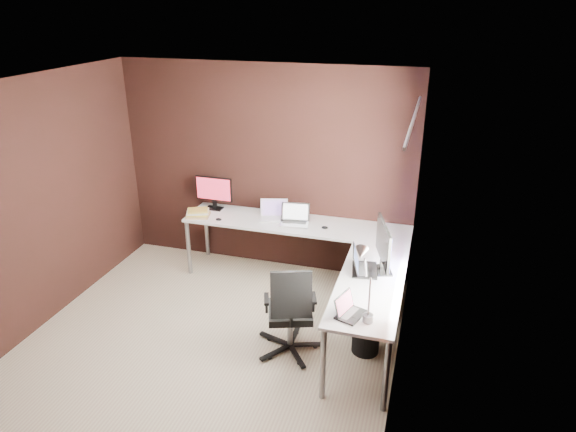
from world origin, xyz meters
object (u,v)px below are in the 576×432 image
object	(u,v)px
laptop_silver	(295,219)
office_chair	(290,326)
desk_lamp	(364,274)
drawer_pedestal	(371,281)
monitor_left	(214,191)
laptop_black_big	(361,266)
wastebasket	(366,338)
laptop_white	(274,214)
laptop_black_small	(348,310)
monitor_right	(383,245)
book_stack	(198,213)

from	to	relation	value
laptop_silver	office_chair	xyz separation A→B (m)	(0.34, -1.37, -0.50)
desk_lamp	office_chair	xyz separation A→B (m)	(-0.70, 0.31, -0.85)
drawer_pedestal	monitor_left	world-z (taller)	monitor_left
desk_lamp	laptop_black_big	bearing A→B (deg)	100.74
drawer_pedestal	desk_lamp	size ratio (longest dim) A/B	0.95
monitor_left	wastebasket	xyz separation A→B (m)	(2.12, -1.32, -0.81)
laptop_white	laptop_silver	bearing A→B (deg)	-29.22
office_chair	laptop_black_big	bearing A→B (deg)	19.44
laptop_black_small	wastebasket	size ratio (longest dim) A/B	1.01
monitor_right	wastebasket	distance (m)	0.91
drawer_pedestal	office_chair	size ratio (longest dim) A/B	0.63
monitor_left	laptop_silver	bearing A→B (deg)	-7.16
office_chair	wastebasket	xyz separation A→B (m)	(0.70, 0.20, -0.13)
monitor_left	laptop_black_small	size ratio (longest dim) A/B	1.54
monitor_right	book_stack	world-z (taller)	monitor_right
laptop_white	wastebasket	world-z (taller)	laptop_white
laptop_white	laptop_black_big	world-z (taller)	laptop_black_big
drawer_pedestal	wastebasket	world-z (taller)	drawer_pedestal
laptop_white	laptop_black_small	size ratio (longest dim) A/B	1.22
monitor_left	laptop_white	distance (m)	0.83
laptop_black_small	wastebasket	xyz separation A→B (m)	(0.10, 0.52, -0.62)
monitor_right	desk_lamp	size ratio (longest dim) A/B	0.92
laptop_black_small	laptop_white	bearing A→B (deg)	53.43
wastebasket	laptop_silver	bearing A→B (deg)	131.51
monitor_left	laptop_black_big	distance (m)	2.27
monitor_right	laptop_black_small	world-z (taller)	monitor_right
desk_lamp	monitor_right	bearing A→B (deg)	86.92
office_chair	laptop_black_small	bearing A→B (deg)	-47.19
laptop_black_big	laptop_white	bearing A→B (deg)	41.85
monitor_left	book_stack	world-z (taller)	monitor_left
laptop_silver	book_stack	world-z (taller)	laptop_silver
desk_lamp	book_stack	bearing A→B (deg)	147.12
drawer_pedestal	laptop_white	distance (m)	1.39
monitor_right	laptop_white	size ratio (longest dim) A/B	1.55
laptop_black_small	drawer_pedestal	bearing A→B (deg)	17.43
monitor_right	laptop_silver	world-z (taller)	monitor_right
laptop_silver	book_stack	distance (m)	1.18
monitor_left	laptop_black_small	distance (m)	2.73
drawer_pedestal	book_stack	distance (m)	2.20
monitor_right	desk_lamp	distance (m)	0.82
laptop_black_small	desk_lamp	world-z (taller)	desk_lamp
drawer_pedestal	laptop_white	size ratio (longest dim) A/B	1.60
monitor_right	wastebasket	size ratio (longest dim) A/B	1.93
drawer_pedestal	laptop_black_big	world-z (taller)	laptop_black_big
laptop_black_big	desk_lamp	world-z (taller)	desk_lamp
laptop_white	book_stack	world-z (taller)	laptop_white
monitor_right	office_chair	bearing A→B (deg)	106.52
laptop_white	laptop_black_big	bearing A→B (deg)	-54.65
monitor_right	laptop_white	distance (m)	1.69
drawer_pedestal	laptop_white	xyz separation A→B (m)	(-1.24, 0.41, 0.48)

